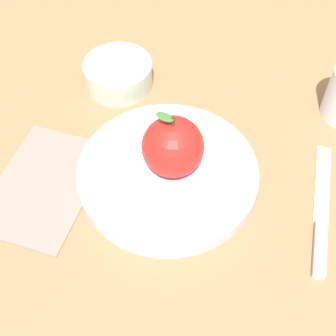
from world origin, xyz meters
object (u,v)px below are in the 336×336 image
linen_napkin (44,184)px  apple (173,147)px  dinner_plate (168,172)px  side_bowl (118,72)px  knife (321,218)px

linen_napkin → apple: bearing=-157.6°
dinner_plate → side_bowl: 0.19m
dinner_plate → apple: size_ratio=2.51×
side_bowl → knife: (-0.32, 0.16, -0.02)m
dinner_plate → side_bowl: size_ratio=2.27×
knife → dinner_plate: bearing=-2.2°
dinner_plate → linen_napkin: dinner_plate is taller
apple → linen_napkin: bearing=22.4°
dinner_plate → side_bowl: side_bowl is taller
dinner_plate → knife: (-0.20, 0.01, -0.01)m
knife → linen_napkin: size_ratio=1.12×
linen_napkin → dinner_plate: bearing=-158.7°
apple → side_bowl: (0.13, -0.14, -0.03)m
apple → linen_napkin: size_ratio=0.52×
side_bowl → linen_napkin: size_ratio=0.58×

